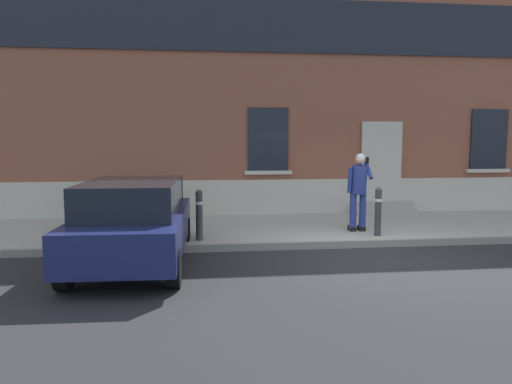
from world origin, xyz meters
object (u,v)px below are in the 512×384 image
bollard_near_person (378,210)px  bollard_far_left (199,213)px  person_on_phone (359,187)px  hatchback_car_navy (134,221)px  planter_charcoal (90,203)px  planter_cream (170,202)px

bollard_near_person → bollard_far_left: bearing=180.0°
person_on_phone → bollard_far_left: bearing=-155.6°
hatchback_car_navy → planter_charcoal: bearing=111.9°
hatchback_car_navy → bollard_far_left: hatchback_car_navy is taller
bollard_far_left → hatchback_car_navy: bearing=-132.0°
planter_charcoal → planter_cream: bearing=3.9°
person_on_phone → planter_charcoal: person_on_phone is taller
planter_charcoal → planter_cream: (1.97, 0.13, 0.00)m
bollard_near_person → bollard_far_left: same height
bollard_far_left → planter_charcoal: bollard_far_left is taller
bollard_near_person → person_on_phone: size_ratio=0.60×
hatchback_car_navy → planter_cream: bearing=84.1°
bollard_far_left → planter_cream: size_ratio=1.22×
bollard_near_person → bollard_far_left: size_ratio=1.00×
bollard_far_left → person_on_phone: 3.60m
planter_charcoal → planter_cream: 1.97m
hatchback_car_navy → planter_charcoal: (-1.55, 3.85, -0.18)m
bollard_near_person → bollard_far_left: 3.79m
bollard_near_person → planter_charcoal: 6.99m
person_on_phone → planter_charcoal: 6.59m
bollard_far_left → bollard_near_person: bearing=0.0°
person_on_phone → planter_charcoal: size_ratio=2.03×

